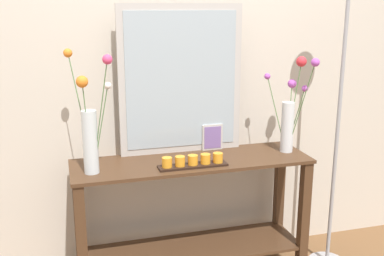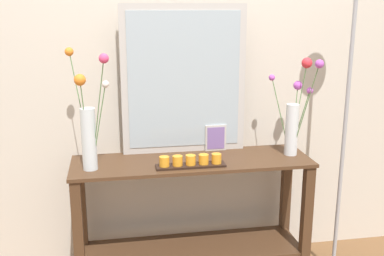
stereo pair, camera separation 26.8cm
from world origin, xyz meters
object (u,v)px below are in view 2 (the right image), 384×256
(candle_tray, at_px, (191,162))
(picture_frame_small, at_px, (216,138))
(tall_vase_left, at_px, (88,126))
(mirror_leaning, at_px, (184,80))
(floor_lamp, at_px, (350,71))
(vase_right, at_px, (295,115))
(console_table, at_px, (192,207))

(candle_tray, xyz_separation_m, picture_frame_small, (0.20, 0.27, 0.05))
(picture_frame_small, bearing_deg, tall_vase_left, -163.64)
(candle_tray, bearing_deg, mirror_leaning, 87.90)
(tall_vase_left, height_order, floor_lamp, floor_lamp)
(mirror_leaning, relative_size, vase_right, 1.52)
(picture_frame_small, distance_m, floor_lamp, 0.88)
(candle_tray, xyz_separation_m, floor_lamp, (0.93, 0.03, 0.49))
(console_table, height_order, picture_frame_small, picture_frame_small)
(tall_vase_left, bearing_deg, vase_right, 3.00)
(mirror_leaning, relative_size, floor_lamp, 0.46)
(floor_lamp, bearing_deg, vase_right, 162.94)
(console_table, relative_size, picture_frame_small, 8.63)
(candle_tray, bearing_deg, picture_frame_small, 53.02)
(tall_vase_left, relative_size, floor_lamp, 0.34)
(vase_right, height_order, floor_lamp, floor_lamp)
(vase_right, height_order, picture_frame_small, vase_right)
(picture_frame_small, xyz_separation_m, floor_lamp, (0.72, -0.24, 0.43))
(console_table, distance_m, vase_right, 0.83)
(mirror_leaning, bearing_deg, picture_frame_small, -5.67)
(vase_right, bearing_deg, candle_tray, -170.10)
(mirror_leaning, distance_m, candle_tray, 0.51)
(console_table, relative_size, mirror_leaning, 1.57)
(tall_vase_left, distance_m, candle_tray, 0.59)
(tall_vase_left, bearing_deg, console_table, 6.32)
(console_table, height_order, vase_right, vase_right)
(console_table, relative_size, vase_right, 2.38)
(tall_vase_left, relative_size, picture_frame_small, 4.07)
(console_table, bearing_deg, vase_right, -0.10)
(mirror_leaning, bearing_deg, candle_tray, -92.10)
(picture_frame_small, bearing_deg, floor_lamp, -18.65)
(console_table, distance_m, mirror_leaning, 0.77)
(mirror_leaning, bearing_deg, floor_lamp, -16.02)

